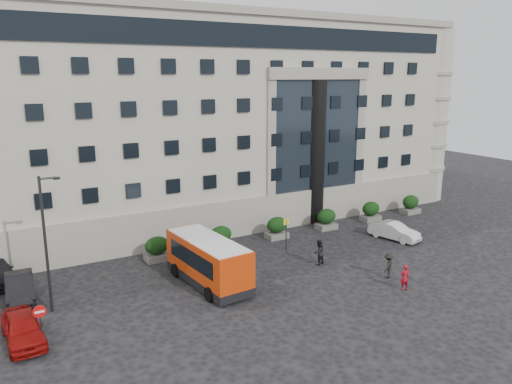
% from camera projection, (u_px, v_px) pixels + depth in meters
% --- Properties ---
extents(ground, '(120.00, 120.00, 0.00)m').
position_uv_depth(ground, '(257.00, 287.00, 32.22)').
color(ground, black).
rests_on(ground, ground).
extents(civic_building, '(44.00, 24.00, 18.00)m').
position_uv_depth(civic_building, '(201.00, 118.00, 51.64)').
color(civic_building, '#9F9B8C').
rests_on(civic_building, ground).
extents(entrance_column, '(1.80, 1.80, 13.00)m').
position_uv_depth(entrance_column, '(315.00, 153.00, 45.23)').
color(entrance_column, black).
rests_on(entrance_column, ground).
extents(hedge_a, '(1.80, 1.26, 1.84)m').
position_uv_depth(hedge_a, '(157.00, 249.00, 36.66)').
color(hedge_a, '#545452').
rests_on(hedge_a, ground).
extents(hedge_b, '(1.80, 1.26, 1.84)m').
position_uv_depth(hedge_b, '(221.00, 237.00, 39.18)').
color(hedge_b, '#545452').
rests_on(hedge_b, ground).
extents(hedge_c, '(1.80, 1.26, 1.84)m').
position_uv_depth(hedge_c, '(277.00, 228.00, 41.69)').
color(hedge_c, '#545452').
rests_on(hedge_c, ground).
extents(hedge_d, '(1.80, 1.26, 1.84)m').
position_uv_depth(hedge_d, '(326.00, 219.00, 44.20)').
color(hedge_d, '#545452').
rests_on(hedge_d, ground).
extents(hedge_e, '(1.80, 1.26, 1.84)m').
position_uv_depth(hedge_e, '(371.00, 211.00, 46.72)').
color(hedge_e, '#545452').
rests_on(hedge_e, ground).
extents(hedge_f, '(1.80, 1.26, 1.84)m').
position_uv_depth(hedge_f, '(411.00, 204.00, 49.23)').
color(hedge_f, '#545452').
rests_on(hedge_f, ground).
extents(street_lamp, '(1.16, 0.18, 8.00)m').
position_uv_depth(street_lamp, '(46.00, 240.00, 27.98)').
color(street_lamp, '#262628').
rests_on(street_lamp, ground).
extents(bus_stop_sign, '(0.50, 0.08, 2.52)m').
position_uv_depth(bus_stop_sign, '(286.00, 229.00, 38.70)').
color(bus_stop_sign, '#262628').
rests_on(bus_stop_sign, ground).
extents(no_entry_sign, '(0.64, 0.16, 2.32)m').
position_uv_depth(no_entry_sign, '(40.00, 318.00, 24.68)').
color(no_entry_sign, '#262628').
rests_on(no_entry_sign, ground).
extents(minibus, '(3.23, 7.50, 3.05)m').
position_uv_depth(minibus, '(208.00, 259.00, 32.40)').
color(minibus, '#BF3209').
rests_on(minibus, ground).
extents(parked_car_a, '(2.02, 4.53, 1.51)m').
position_uv_depth(parked_car_a, '(23.00, 328.00, 25.48)').
color(parked_car_a, maroon).
rests_on(parked_car_a, ground).
extents(parked_car_b, '(1.83, 4.65, 1.51)m').
position_uv_depth(parked_car_b, '(20.00, 287.00, 30.46)').
color(parked_car_b, black).
rests_on(parked_car_b, ground).
extents(white_taxi, '(2.53, 4.52, 1.41)m').
position_uv_depth(white_taxi, '(394.00, 231.00, 41.49)').
color(white_taxi, silver).
rests_on(white_taxi, ground).
extents(pedestrian_a, '(0.71, 0.58, 1.70)m').
position_uv_depth(pedestrian_a, '(405.00, 277.00, 31.64)').
color(pedestrian_a, maroon).
rests_on(pedestrian_a, ground).
extents(pedestrian_b, '(1.03, 0.88, 1.86)m').
position_uv_depth(pedestrian_b, '(319.00, 252.00, 35.89)').
color(pedestrian_b, black).
rests_on(pedestrian_b, ground).
extents(pedestrian_c, '(1.29, 1.10, 1.73)m').
position_uv_depth(pedestrian_c, '(388.00, 266.00, 33.55)').
color(pedestrian_c, black).
rests_on(pedestrian_c, ground).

